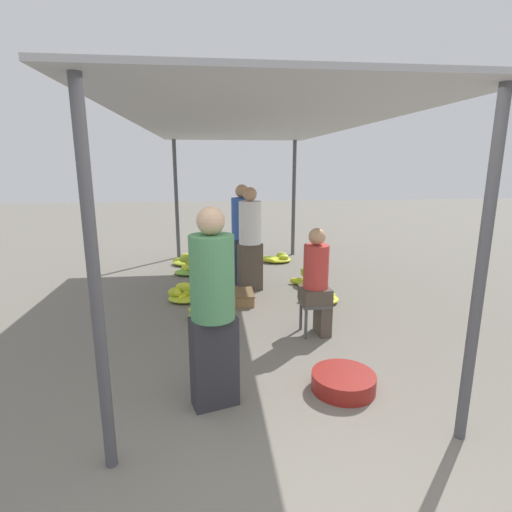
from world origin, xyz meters
The scene contains 20 objects.
ground_plane centered at (0.00, 0.00, 0.00)m, with size 40.00×40.00×0.00m, color slate.
canopy_post_front_left centered at (-1.29, 0.30, 1.27)m, with size 0.08×0.08×2.53m, color #4C4C51.
canopy_post_front_right centered at (1.29, 0.30, 1.27)m, with size 0.08×0.08×2.53m, color #4C4C51.
canopy_post_back_left centered at (-1.29, 6.62, 1.27)m, with size 0.08×0.08×2.53m, color #4C4C51.
canopy_post_back_right centered at (1.29, 6.62, 1.27)m, with size 0.08×0.08×2.53m, color #4C4C51.
canopy_tarp centered at (0.00, 3.46, 2.55)m, with size 2.98×6.72×0.04m, color #B2B2B7.
vendor_foreground centered at (-0.56, 0.94, 0.89)m, with size 0.45×0.45×1.71m.
stool centered at (0.66, 2.29, 0.33)m, with size 0.34×0.34×0.41m.
vendor_seated centered at (0.68, 2.28, 0.68)m, with size 0.36×0.36×1.31m.
basin_black centered at (0.61, 1.03, 0.08)m, with size 0.59×0.59×0.16m.
banana_pile_left_0 centered at (-0.67, 2.87, 0.08)m, with size 0.53×0.44×0.21m.
banana_pile_left_1 centered at (-0.97, 3.69, 0.10)m, with size 0.53×0.49×0.29m.
banana_pile_left_2 centered at (-1.07, 5.95, 0.07)m, with size 0.65×0.70×0.21m.
banana_pile_left_3 centered at (-1.00, 5.18, 0.13)m, with size 0.53×0.49×0.38m.
banana_pile_right_0 centered at (0.81, 5.97, 0.06)m, with size 0.66×0.57×0.19m.
banana_pile_right_1 centered at (1.03, 3.39, 0.08)m, with size 0.63×0.49×0.24m.
banana_pile_right_2 centered at (1.07, 4.25, 0.12)m, with size 0.55×0.39×0.30m.
crate_near centered at (-0.21, 3.50, 0.08)m, with size 0.52×0.52×0.17m.
shopper_walking_mid centered at (0.06, 4.10, 0.87)m, with size 0.44×0.44×1.68m.
shopper_walking_far centered at (-0.04, 4.51, 0.88)m, with size 0.45×0.45×1.70m.
Camera 1 is at (-0.56, -2.17, 2.04)m, focal length 28.00 mm.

